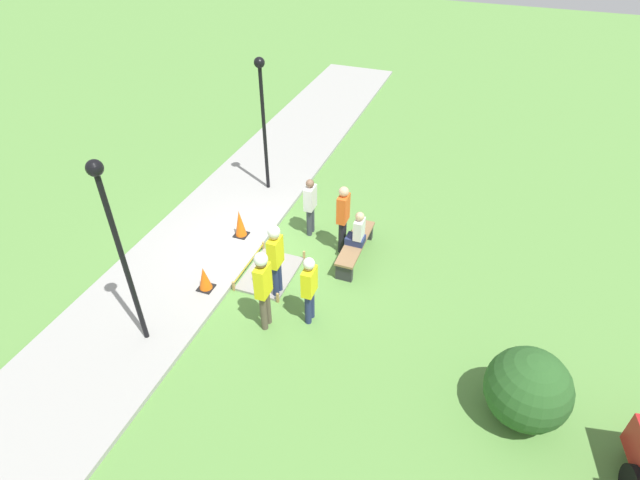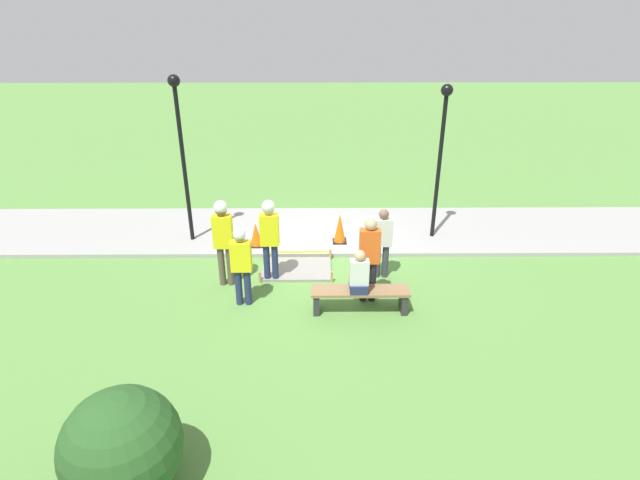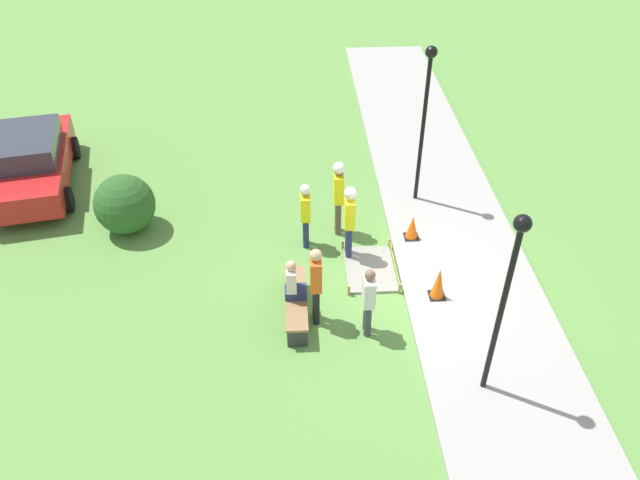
# 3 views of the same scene
# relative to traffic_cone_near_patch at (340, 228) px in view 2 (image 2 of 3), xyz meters

# --- Properties ---
(ground_plane) EXTENTS (60.00, 60.00, 0.00)m
(ground_plane) POSITION_rel_traffic_cone_near_patch_xyz_m (0.42, 0.67, -0.47)
(ground_plane) COLOR #5B8E42
(sidewalk) EXTENTS (28.00, 2.98, 0.10)m
(sidewalk) POSITION_rel_traffic_cone_near_patch_xyz_m (0.42, -0.82, -0.42)
(sidewalk) COLOR #9E9E99
(sidewalk) RESTS_ON ground_plane
(wet_concrete_patch) EXTENTS (1.62, 1.14, 0.25)m
(wet_concrete_patch) POSITION_rel_traffic_cone_near_patch_xyz_m (1.03, 1.29, -0.44)
(wet_concrete_patch) COLOR gray
(wet_concrete_patch) RESTS_ON ground_plane
(traffic_cone_near_patch) EXTENTS (0.34, 0.34, 0.74)m
(traffic_cone_near_patch) POSITION_rel_traffic_cone_near_patch_xyz_m (0.00, 0.00, 0.00)
(traffic_cone_near_patch) COLOR black
(traffic_cone_near_patch) RESTS_ON sidewalk
(traffic_cone_far_patch) EXTENTS (0.34, 0.34, 0.60)m
(traffic_cone_far_patch) POSITION_rel_traffic_cone_near_patch_xyz_m (2.07, 0.19, -0.07)
(traffic_cone_far_patch) COLOR black
(traffic_cone_far_patch) RESTS_ON sidewalk
(park_bench) EXTENTS (1.91, 0.44, 0.49)m
(park_bench) POSITION_rel_traffic_cone_near_patch_xyz_m (-0.27, 2.98, -0.12)
(park_bench) COLOR #2D2D33
(park_bench) RESTS_ON ground_plane
(person_seated_on_bench) EXTENTS (0.36, 0.44, 0.89)m
(person_seated_on_bench) POSITION_rel_traffic_cone_near_patch_xyz_m (-0.23, 3.03, 0.37)
(person_seated_on_bench) COLOR navy
(person_seated_on_bench) RESTS_ON park_bench
(worker_supervisor) EXTENTS (0.40, 0.24, 1.67)m
(worker_supervisor) POSITION_rel_traffic_cone_near_patch_xyz_m (2.05, 2.69, 0.51)
(worker_supervisor) COLOR navy
(worker_supervisor) RESTS_ON ground_plane
(worker_assistant) EXTENTS (0.40, 0.27, 1.87)m
(worker_assistant) POSITION_rel_traffic_cone_near_patch_xyz_m (1.57, 1.74, 0.67)
(worker_assistant) COLOR navy
(worker_assistant) RESTS_ON ground_plane
(worker_trainee) EXTENTS (0.40, 0.28, 1.93)m
(worker_trainee) POSITION_rel_traffic_cone_near_patch_xyz_m (2.52, 1.90, 0.71)
(worker_trainee) COLOR brown
(worker_trainee) RESTS_ON ground_plane
(bystander_in_orange_shirt) EXTENTS (0.40, 0.24, 1.82)m
(bystander_in_orange_shirt) POSITION_rel_traffic_cone_near_patch_xyz_m (-0.46, 2.58, 0.57)
(bystander_in_orange_shirt) COLOR black
(bystander_in_orange_shirt) RESTS_ON ground_plane
(bystander_in_gray_shirt) EXTENTS (0.40, 0.22, 1.60)m
(bystander_in_gray_shirt) POSITION_rel_traffic_cone_near_patch_xyz_m (-0.85, 1.59, 0.43)
(bystander_in_gray_shirt) COLOR #383D47
(bystander_in_gray_shirt) RESTS_ON ground_plane
(lamppost_near) EXTENTS (0.28, 0.28, 4.01)m
(lamppost_near) POSITION_rel_traffic_cone_near_patch_xyz_m (3.73, -0.20, 2.25)
(lamppost_near) COLOR black
(lamppost_near) RESTS_ON sidewalk
(lamppost_far) EXTENTS (0.28, 0.28, 3.78)m
(lamppost_far) POSITION_rel_traffic_cone_near_patch_xyz_m (-2.40, -0.36, 2.12)
(lamppost_far) COLOR black
(lamppost_far) RESTS_ON sidewalk
(shrub_rounded_near) EXTENTS (1.44, 1.44, 1.44)m
(shrub_rounded_near) POSITION_rel_traffic_cone_near_patch_xyz_m (2.92, 6.97, 0.25)
(shrub_rounded_near) COLOR #285623
(shrub_rounded_near) RESTS_ON ground_plane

